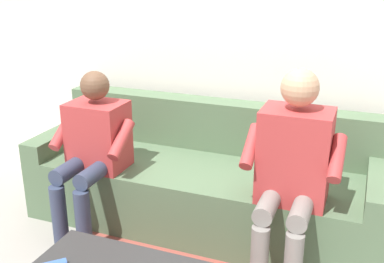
% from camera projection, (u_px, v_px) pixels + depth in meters
% --- Properties ---
extents(back_wall, '(5.43, 0.06, 2.76)m').
position_uv_depth(back_wall, '(232.00, 18.00, 3.39)').
color(back_wall, silver).
rests_on(back_wall, ground).
extents(couch, '(2.43, 0.85, 0.81)m').
position_uv_depth(couch, '(206.00, 181.00, 3.30)').
color(couch, '#516B4C').
rests_on(couch, ground).
extents(person_left_seated, '(0.55, 0.57, 1.22)m').
position_uv_depth(person_left_seated, '(292.00, 164.00, 2.60)').
color(person_left_seated, '#B23838').
rests_on(person_left_seated, ground).
extents(person_right_seated, '(0.52, 0.56, 1.10)m').
position_uv_depth(person_right_seated, '(93.00, 144.00, 3.06)').
color(person_right_seated, '#B23838').
rests_on(person_right_seated, ground).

